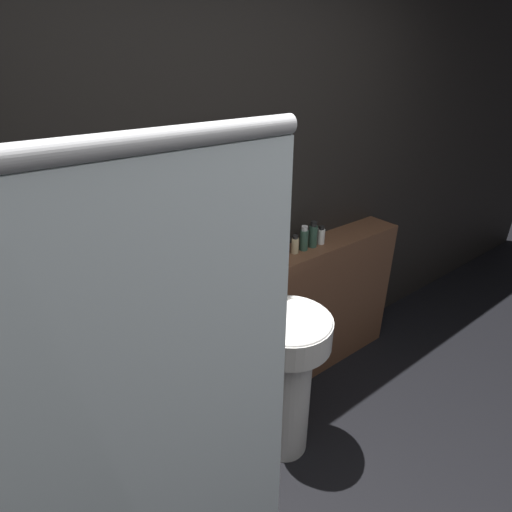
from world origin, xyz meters
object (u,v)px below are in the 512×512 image
at_px(pedestal_sink, 288,372).
at_px(mirror, 234,201).
at_px(towel_stack, 170,287).
at_px(shampoo_bottle, 295,245).
at_px(body_wash_bottle, 321,236).
at_px(lotion_bottle, 313,235).
at_px(conditioner_bottle, 304,239).

xyz_separation_m(pedestal_sink, mirror, (0.02, 0.49, 0.80)).
distance_m(towel_stack, shampoo_bottle, 0.81).
bearing_deg(body_wash_bottle, mirror, 170.41).
bearing_deg(body_wash_bottle, towel_stack, -180.00).
bearing_deg(lotion_bottle, shampoo_bottle, -180.00).
bearing_deg(conditioner_bottle, mirror, 167.22).
height_order(pedestal_sink, body_wash_bottle, body_wash_bottle).
height_order(shampoo_bottle, body_wash_bottle, body_wash_bottle).
distance_m(mirror, shampoo_bottle, 0.49).
bearing_deg(lotion_bottle, conditioner_bottle, 180.00).
bearing_deg(mirror, body_wash_bottle, -9.59).
xyz_separation_m(pedestal_sink, body_wash_bottle, (0.60, 0.39, 0.48)).
bearing_deg(towel_stack, conditioner_bottle, 0.00).
relative_size(towel_stack, conditioner_bottle, 1.15).
distance_m(mirror, conditioner_bottle, 0.54).
relative_size(pedestal_sink, conditioner_bottle, 5.74).
bearing_deg(pedestal_sink, body_wash_bottle, 33.47).
bearing_deg(body_wash_bottle, conditioner_bottle, 180.00).
height_order(lotion_bottle, body_wash_bottle, lotion_bottle).
bearing_deg(shampoo_bottle, pedestal_sink, -133.86).
distance_m(mirror, lotion_bottle, 0.59).
xyz_separation_m(shampoo_bottle, lotion_bottle, (0.15, 0.00, 0.02)).
distance_m(pedestal_sink, shampoo_bottle, 0.73).
distance_m(pedestal_sink, body_wash_bottle, 0.86).
xyz_separation_m(towel_stack, conditioner_bottle, (0.88, 0.00, 0.01)).
relative_size(mirror, shampoo_bottle, 6.55).
height_order(shampoo_bottle, conditioner_bottle, conditioner_bottle).
distance_m(towel_stack, conditioner_bottle, 0.88).
distance_m(lotion_bottle, body_wash_bottle, 0.08).
xyz_separation_m(mirror, towel_stack, (-0.45, -0.10, -0.32)).
bearing_deg(pedestal_sink, conditioner_bottle, 41.29).
relative_size(lotion_bottle, body_wash_bottle, 1.41).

